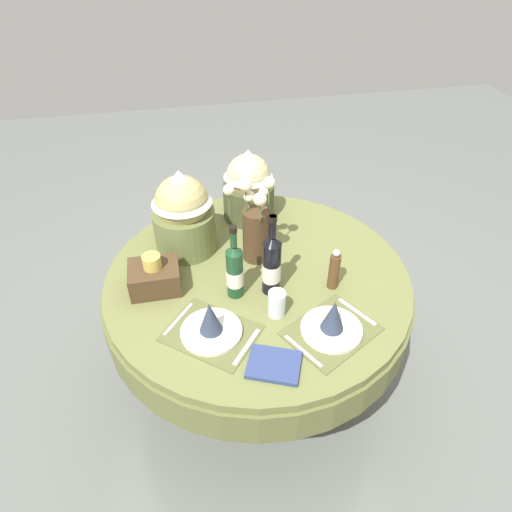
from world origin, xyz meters
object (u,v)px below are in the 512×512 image
place_setting_right (332,323)px  tumbler_near_left (277,303)px  gift_tub_back_centre (248,183)px  wine_bottle_left (272,264)px  dining_table (257,295)px  flower_vase (255,227)px  place_setting_left (211,325)px  book_on_table (274,365)px  gift_tub_back_left (183,209)px  wine_bottle_centre (235,271)px  pepper_mill (334,270)px  woven_basket_side_left (155,276)px

place_setting_right → tumbler_near_left: bearing=144.1°
tumbler_near_left → gift_tub_back_centre: (0.02, 0.72, 0.14)m
wine_bottle_left → dining_table: bearing=108.4°
flower_vase → gift_tub_back_centre: bearing=84.2°
flower_vase → gift_tub_back_centre: flower_vase is taller
place_setting_left → book_on_table: place_setting_left is taller
place_setting_right → dining_table: bearing=119.0°
gift_tub_back_centre → place_setting_right: bearing=-79.2°
place_setting_right → tumbler_near_left: place_setting_right is taller
gift_tub_back_left → gift_tub_back_centre: (0.34, 0.21, -0.02)m
wine_bottle_left → book_on_table: size_ratio=2.02×
flower_vase → wine_bottle_centre: bearing=-120.3°
place_setting_right → gift_tub_back_left: 0.84m
place_setting_right → pepper_mill: 0.27m
pepper_mill → gift_tub_back_left: gift_tub_back_left is taller
wine_bottle_left → gift_tub_back_left: bearing=131.3°
place_setting_right → flower_vase: size_ratio=1.01×
wine_bottle_left → pepper_mill: (0.26, -0.03, -0.05)m
wine_bottle_left → tumbler_near_left: bearing=-93.9°
pepper_mill → gift_tub_back_left: (-0.59, 0.40, 0.12)m
dining_table → gift_tub_back_left: 0.52m
place_setting_right → wine_bottle_centre: bearing=139.3°
dining_table → woven_basket_side_left: bearing=179.3°
wine_bottle_centre → book_on_table: 0.43m
tumbler_near_left → flower_vase: bearing=91.8°
gift_tub_back_left → gift_tub_back_centre: size_ratio=1.09×
gift_tub_back_left → wine_bottle_left: bearing=-48.7°
woven_basket_side_left → flower_vase: bearing=14.4°
place_setting_left → gift_tub_back_left: 0.59m
wine_bottle_centre → tumbler_near_left: bearing=-46.1°
wine_bottle_centre → gift_tub_back_left: size_ratio=0.85×
pepper_mill → woven_basket_side_left: size_ratio=0.95×
place_setting_right → book_on_table: 0.29m
book_on_table → gift_tub_back_left: 0.83m
dining_table → wine_bottle_left: bearing=-71.6°
book_on_table → gift_tub_back_left: (-0.25, 0.77, 0.21)m
dining_table → woven_basket_side_left: woven_basket_side_left is taller
wine_bottle_left → book_on_table: (-0.08, -0.39, -0.13)m
flower_vase → gift_tub_back_centre: 0.35m
wine_bottle_centre → tumbler_near_left: (0.14, -0.15, -0.07)m
wine_bottle_left → gift_tub_back_centre: (0.01, 0.58, 0.05)m
flower_vase → woven_basket_side_left: (-0.46, -0.12, -0.11)m
place_setting_right → woven_basket_side_left: woven_basket_side_left is taller
book_on_table → gift_tub_back_left: bearing=130.6°
dining_table → pepper_mill: (0.30, -0.14, 0.22)m
tumbler_near_left → place_setting_left: bearing=-169.1°
dining_table → gift_tub_back_left: bearing=137.8°
gift_tub_back_centre → tumbler_near_left: bearing=-91.9°
flower_vase → tumbler_near_left: (0.01, -0.37, -0.12)m
pepper_mill → place_setting_left: bearing=-163.4°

